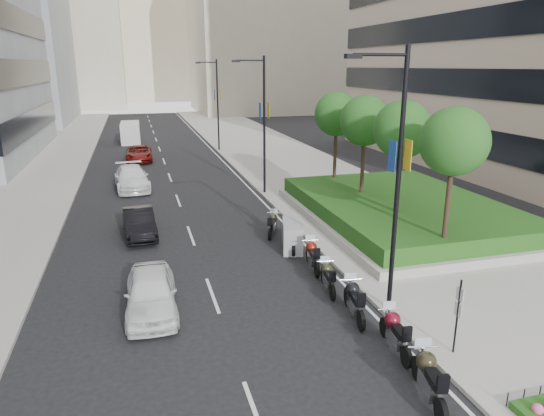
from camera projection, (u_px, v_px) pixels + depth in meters
name	position (u px, v px, depth m)	size (l,w,h in m)	color
ground	(280.00, 345.00, 15.13)	(160.00, 160.00, 0.00)	black
sidewalk_right	(280.00, 158.00, 45.15)	(10.00, 100.00, 0.15)	#9E9B93
sidewalk_left	(35.00, 171.00, 39.66)	(8.00, 100.00, 0.15)	#9E9B93
lane_edge	(224.00, 162.00, 43.79)	(0.12, 100.00, 0.01)	silver
lane_centre	(165.00, 165.00, 42.43)	(0.12, 100.00, 0.01)	silver
building_cream_right	(270.00, 12.00, 89.64)	(28.00, 24.00, 36.00)	#B7AD93
building_cream_left	(53.00, 21.00, 97.93)	(26.00, 24.00, 34.00)	#B7AD93
building_cream_centre	(150.00, 21.00, 121.05)	(30.00, 24.00, 38.00)	#B7AD93
planter	(401.00, 216.00, 26.87)	(10.00, 14.00, 0.40)	#A5A299
hedge	(402.00, 206.00, 26.70)	(9.40, 13.40, 0.80)	#174814
tree_0	(454.00, 142.00, 19.51)	(2.80, 2.80, 6.30)	#332319
tree_1	(402.00, 130.00, 23.20)	(2.80, 2.80, 6.30)	#332319
tree_2	(365.00, 121.00, 26.90)	(2.80, 2.80, 6.30)	#332319
tree_3	(337.00, 114.00, 30.59)	(2.80, 2.80, 6.30)	#332319
lamp_post_0	(394.00, 172.00, 15.71)	(2.34, 0.45, 9.00)	black
lamp_post_1	(262.00, 119.00, 31.40)	(2.34, 0.45, 9.00)	black
lamp_post_2	(216.00, 101.00, 48.01)	(2.34, 0.45, 9.00)	black
parking_sign	(458.00, 313.00, 14.13)	(0.06, 0.32, 2.50)	black
motorcycle_0	(429.00, 378.00, 12.49)	(0.91, 2.43, 1.23)	black
motorcycle_1	(395.00, 332.00, 14.69)	(0.77, 2.31, 1.15)	black
motorcycle_2	(354.00, 300.00, 16.68)	(0.79, 2.36, 1.18)	black
motorcycle_3	(328.00, 277.00, 18.66)	(0.70, 2.08, 1.04)	black
motorcycle_4	(313.00, 255.00, 20.65)	(0.76, 2.28, 1.14)	black
motorcycle_5	(292.00, 236.00, 22.86)	(1.44, 2.35, 1.33)	black
motorcycle_6	(272.00, 224.00, 24.87)	(1.05, 1.97, 1.05)	black
car_a	(151.00, 292.00, 16.99)	(1.75, 4.35, 1.48)	white
car_b	(139.00, 223.00, 24.65)	(1.47, 4.22, 1.39)	black
car_c	(132.00, 178.00, 34.11)	(2.20, 5.42, 1.57)	white
car_d	(139.00, 153.00, 44.20)	(2.27, 4.92, 1.37)	#660F0C
delivery_van	(131.00, 133.00, 54.64)	(2.10, 5.32, 2.22)	silver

